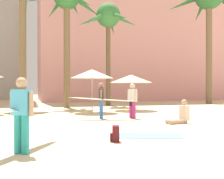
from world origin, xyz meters
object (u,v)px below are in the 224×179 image
at_px(palm_tree_right, 67,5).
at_px(cafe_umbrella_2, 92,74).
at_px(palm_tree_left, 209,2).
at_px(cafe_umbrella_1, 131,79).
at_px(person_near_right, 22,111).
at_px(palm_tree_center, 108,21).
at_px(person_near_left, 181,115).
at_px(beach_towel, 147,136).
at_px(backpack, 115,134).
at_px(person_far_left, 132,99).
at_px(person_mid_right, 102,99).

bearing_deg(palm_tree_right, cafe_umbrella_2, -79.73).
relative_size(palm_tree_left, cafe_umbrella_1, 4.13).
bearing_deg(cafe_umbrella_2, palm_tree_left, 26.22).
height_order(cafe_umbrella_1, person_near_right, cafe_umbrella_1).
height_order(palm_tree_center, person_near_left, palm_tree_center).
xyz_separation_m(palm_tree_center, person_near_right, (-6.34, -15.37, -6.00)).
bearing_deg(beach_towel, backpack, -153.70).
relative_size(palm_tree_right, backpack, 21.75).
height_order(cafe_umbrella_1, person_near_left, cafe_umbrella_1).
bearing_deg(backpack, cafe_umbrella_1, -96.72).
xyz_separation_m(palm_tree_left, palm_tree_center, (-9.52, -0.04, -2.33)).
bearing_deg(palm_tree_center, person_far_left, -99.16).
height_order(palm_tree_right, cafe_umbrella_2, palm_tree_right).
bearing_deg(palm_tree_right, person_near_right, -101.35).
bearing_deg(palm_tree_right, person_far_left, -76.38).
bearing_deg(palm_tree_left, palm_tree_center, -179.79).
bearing_deg(person_near_left, beach_towel, 34.12).
bearing_deg(backpack, cafe_umbrella_2, -82.54).
distance_m(cafe_umbrella_2, backpack, 9.14).
bearing_deg(person_near_right, beach_towel, -33.78).
bearing_deg(palm_tree_center, person_near_left, -91.65).
relative_size(cafe_umbrella_1, cafe_umbrella_2, 1.09).
bearing_deg(person_near_left, palm_tree_center, -100.67).
height_order(palm_tree_center, palm_tree_right, palm_tree_right).
bearing_deg(palm_tree_center, person_near_right, -112.42).
distance_m(palm_tree_left, backpack, 22.00).
relative_size(backpack, person_near_right, 0.16).
bearing_deg(palm_tree_left, person_near_right, -135.83).
relative_size(cafe_umbrella_2, person_near_right, 0.94).
bearing_deg(beach_towel, palm_tree_left, 49.04).
bearing_deg(cafe_umbrella_2, person_near_right, -111.29).
distance_m(palm_tree_center, palm_tree_right, 3.80).
bearing_deg(person_far_left, palm_tree_right, -101.38).
bearing_deg(palm_tree_center, cafe_umbrella_2, -114.16).
bearing_deg(person_near_right, cafe_umbrella_2, 16.44).
height_order(palm_tree_left, cafe_umbrella_1, palm_tree_left).
xyz_separation_m(backpack, person_mid_right, (1.03, 5.36, 0.70)).
distance_m(person_near_right, person_near_left, 6.97).
relative_size(cafe_umbrella_1, backpack, 6.47).
distance_m(cafe_umbrella_1, backpack, 10.66).
xyz_separation_m(person_mid_right, person_far_left, (1.44, -0.11, -0.01)).
distance_m(beach_towel, person_far_left, 4.93).
xyz_separation_m(beach_towel, person_far_left, (1.31, 4.67, 0.89)).
bearing_deg(person_far_left, person_near_right, 25.58).
distance_m(cafe_umbrella_1, person_far_left, 4.84).
xyz_separation_m(palm_tree_center, person_mid_right, (-2.98, -9.41, -5.99)).
bearing_deg(cafe_umbrella_1, backpack, -112.79).
bearing_deg(person_near_right, palm_tree_center, 15.31).
height_order(beach_towel, person_far_left, person_far_left).
bearing_deg(person_mid_right, person_far_left, -169.47).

